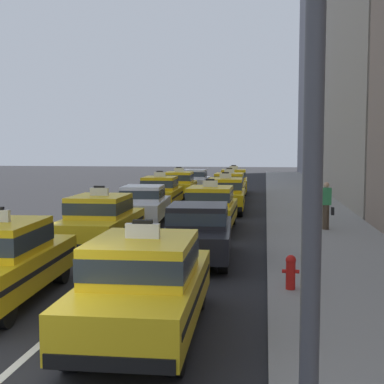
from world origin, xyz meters
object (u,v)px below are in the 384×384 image
at_px(taxi_right_nearest, 144,284).
at_px(fire_hydrant, 291,271).
at_px(sedan_left_third, 143,203).
at_px(pedestrian_by_storefront, 326,206).
at_px(traffic_light_pole, 174,48).
at_px(taxi_left_fifth, 179,185).
at_px(taxi_right_fourth, 225,194).
at_px(sedan_left_sixth, 195,180).
at_px(taxi_right_sixth, 234,181).
at_px(taxi_right_fifth, 229,186).
at_px(pedestrian_near_crosswalk, 311,197).
at_px(taxi_left_second, 101,220).
at_px(taxi_left_fourth, 160,192).
at_px(sedan_right_second, 198,231).
at_px(taxi_right_third, 210,207).

xyz_separation_m(taxi_right_nearest, fire_hydrant, (2.52, 2.72, -0.33)).
bearing_deg(sedan_left_third, taxi_right_nearest, -76.79).
relative_size(pedestrian_by_storefront, traffic_light_pole, 0.31).
bearing_deg(taxi_left_fifth, pedestrian_by_storefront, -58.63).
bearing_deg(traffic_light_pole, taxi_left_fifth, 99.23).
bearing_deg(taxi_right_fourth, taxi_right_nearest, -90.25).
height_order(fire_hydrant, traffic_light_pole, traffic_light_pole).
bearing_deg(sedan_left_sixth, taxi_right_fourth, -75.43).
xyz_separation_m(taxi_left_fifth, fire_hydrant, (5.77, -20.70, -0.33)).
bearing_deg(fire_hydrant, taxi_right_sixth, 96.18).
relative_size(sedan_left_sixth, taxi_right_fifth, 0.95).
bearing_deg(pedestrian_near_crosswalk, taxi_right_sixth, 108.26).
relative_size(taxi_right_nearest, traffic_light_pole, 0.82).
distance_m(taxi_left_second, taxi_right_fifth, 15.19).
relative_size(taxi_right_fifth, pedestrian_by_storefront, 2.63).
height_order(sedan_left_sixth, taxi_right_fifth, taxi_right_fifth).
height_order(taxi_left_second, traffic_light_pole, traffic_light_pole).
height_order(sedan_left_third, traffic_light_pole, traffic_light_pole).
xyz_separation_m(taxi_left_fourth, taxi_right_sixth, (3.19, 9.42, 0.00)).
xyz_separation_m(taxi_left_fifth, traffic_light_pole, (4.57, -28.15, 2.94)).
xyz_separation_m(taxi_left_fifth, sedan_left_sixth, (0.25, 5.38, -0.03)).
relative_size(taxi_left_fifth, fire_hydrant, 6.34).
height_order(taxi_right_sixth, pedestrian_by_storefront, taxi_right_sixth).
bearing_deg(sedan_left_third, pedestrian_by_storefront, -11.72).
distance_m(taxi_left_fifth, sedan_right_second, 17.84).
height_order(taxi_right_nearest, pedestrian_near_crosswalk, taxi_right_nearest).
distance_m(taxi_left_second, traffic_light_pole, 13.21).
distance_m(taxi_left_fourth, pedestrian_near_crosswalk, 7.88).
bearing_deg(taxi_left_second, sedan_left_sixth, 89.71).
bearing_deg(sedan_right_second, pedestrian_near_crosswalk, 67.38).
height_order(taxi_left_second, taxi_right_fifth, same).
bearing_deg(traffic_light_pole, taxi_left_fourth, 101.61).
relative_size(taxi_right_fourth, taxi_right_sixth, 1.00).
relative_size(taxi_right_sixth, fire_hydrant, 6.32).
bearing_deg(sedan_right_second, pedestrian_by_storefront, 52.83).
height_order(sedan_right_second, traffic_light_pole, traffic_light_pole).
distance_m(sedan_left_sixth, taxi_right_nearest, 28.96).
xyz_separation_m(taxi_right_third, fire_hydrant, (2.60, -8.71, -0.33)).
height_order(taxi_left_fourth, pedestrian_near_crosswalk, taxi_left_fourth).
relative_size(taxi_left_second, taxi_right_fourth, 1.00).
relative_size(taxi_left_fifth, pedestrian_by_storefront, 2.67).
relative_size(sedan_left_third, sedan_left_sixth, 1.02).
distance_m(sedan_left_third, taxi_left_fifth, 10.70).
distance_m(taxi_right_sixth, pedestrian_near_crosswalk, 13.08).
relative_size(taxi_left_fourth, taxi_right_nearest, 1.00).
bearing_deg(sedan_left_sixth, taxi_right_nearest, -84.07).
bearing_deg(taxi_right_third, pedestrian_by_storefront, -2.61).
bearing_deg(taxi_left_fourth, sedan_right_second, -73.88).
relative_size(taxi_left_fifth, taxi_right_nearest, 1.01).
height_order(taxi_right_fourth, taxi_right_sixth, same).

